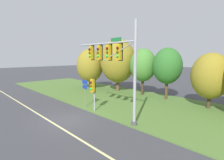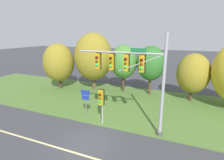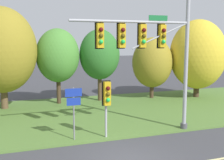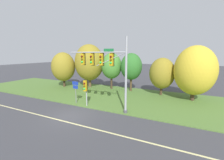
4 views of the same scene
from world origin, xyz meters
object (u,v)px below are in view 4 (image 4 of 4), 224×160
Objects in this scene: pedestrian_signal_near_kerb at (85,87)px; tree_right_far at (195,71)px; route_sign_post at (76,88)px; tree_tall_centre at (162,73)px; tree_nearest_road at (63,67)px; tree_mid_verge at (131,67)px; tree_behind_signpost at (111,66)px; traffic_signal_mast at (106,65)px; tree_left_of_mast at (89,63)px.

tree_right_far reaches higher than pedestrian_signal_near_kerb.
route_sign_post is 0.51× the size of tree_tall_centre.
tree_nearest_road is 1.03× the size of tree_mid_verge.
tree_mid_verge is 0.87× the size of tree_right_far.
tree_behind_signpost is 3.49m from tree_mid_verge.
route_sign_post is at bearing -135.85° from tree_tall_centre.
tree_behind_signpost is at bearing 177.32° from tree_tall_centre.
traffic_signal_mast is 9.86m from tree_behind_signpost.
traffic_signal_mast is 9.10m from tree_mid_verge.
tree_mid_verge is (3.49, -0.01, 0.02)m from tree_behind_signpost.
tree_mid_verge is 8.89m from tree_right_far.
tree_right_far is at bearing -6.32° from tree_behind_signpost.
tree_left_of_mast is at bearing 121.51° from pedestrian_signal_near_kerb.
pedestrian_signal_near_kerb is 13.66m from tree_right_far.
tree_left_of_mast reaches higher than tree_nearest_road.
tree_behind_signpost is at bearing 86.90° from route_sign_post.
tree_mid_verge is at bearing 171.28° from tree_right_far.
route_sign_post is 0.39× the size of tree_right_far.
tree_mid_verge is (-0.29, 9.05, -0.86)m from traffic_signal_mast.
tree_nearest_road is at bearing 151.03° from traffic_signal_mast.
tree_behind_signpost is at bearing 14.55° from tree_nearest_road.
traffic_signal_mast reaches higher than tree_right_far.
route_sign_post is 0.45× the size of tree_mid_verge.
tree_tall_centre is (4.47, 8.68, -1.62)m from traffic_signal_mast.
tree_right_far is (12.28, -1.36, -0.04)m from tree_behind_signpost.
pedestrian_signal_near_kerb is 11.31m from tree_tall_centre.
pedestrian_signal_near_kerb is 0.44× the size of tree_right_far.
pedestrian_signal_near_kerb is 0.40× the size of tree_left_of_mast.
tree_nearest_road reaches higher than tree_behind_signpost.
tree_nearest_road is 0.89× the size of tree_right_far.
pedestrian_signal_near_kerb is at bearing -128.70° from tree_tall_centre.
tree_behind_signpost is (-3.78, 9.06, -0.89)m from traffic_signal_mast.
tree_left_of_mast is 16.47m from tree_right_far.
tree_right_far reaches higher than tree_mid_verge.
tree_tall_centre is at bearing -4.50° from tree_mid_verge.
tree_tall_centre is at bearing 62.75° from traffic_signal_mast.
tree_nearest_road reaches higher than pedestrian_signal_near_kerb.
route_sign_post is 0.44× the size of tree_nearest_road.
route_sign_post is 9.54m from tree_left_of_mast.
traffic_signal_mast is 5.18m from route_sign_post.
tree_behind_signpost reaches higher than tree_tall_centre.
tree_left_of_mast is (-7.94, 8.63, -0.39)m from traffic_signal_mast.
tree_nearest_road is 8.86m from tree_behind_signpost.
route_sign_post is 10.61m from tree_nearest_road.
tree_right_far is (12.76, 7.50, 2.01)m from route_sign_post.
route_sign_post is at bearing -93.10° from tree_behind_signpost.
tree_behind_signpost is 8.29m from tree_tall_centre.
traffic_signal_mast is at bearing -137.82° from tree_right_far.
tree_right_far is (8.50, 7.70, -0.92)m from traffic_signal_mast.
tree_right_far is at bearing -3.22° from tree_left_of_mast.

